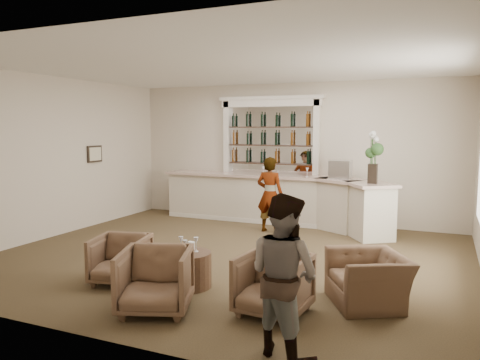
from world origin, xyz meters
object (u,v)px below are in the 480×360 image
cocktail_table (188,269)px  sommelier (270,195)px  armchair_center (155,280)px  bar_counter (277,199)px  guest (284,275)px  armchair_right (273,284)px  armchair_far (368,279)px  flower_vase (373,154)px  espresso_machine (340,170)px  armchair_left (121,259)px

cocktail_table → sommelier: (-0.13, 3.78, 0.57)m
cocktail_table → armchair_center: 0.96m
bar_counter → guest: guest is taller
sommelier → armchair_right: 4.53m
armchair_right → armchair_far: bearing=43.7°
guest → armchair_center: bearing=11.6°
bar_counter → flower_vase: size_ratio=5.51×
bar_counter → sommelier: size_ratio=3.51×
cocktail_table → flower_vase: bearing=63.7°
flower_vase → cocktail_table: bearing=-116.3°
flower_vase → bar_counter: bearing=163.3°
armchair_right → armchair_far: 1.28m
armchair_far → espresso_machine: espresso_machine is taller
armchair_right → armchair_left: bearing=-179.8°
sommelier → armchair_left: size_ratio=2.13×
armchair_far → espresso_machine: bearing=167.1°
guest → armchair_center: size_ratio=1.88×
armchair_left → flower_vase: flower_vase is taller
guest → armchair_left: 3.09m
sommelier → bar_counter: bearing=-78.4°
armchair_right → armchair_far: size_ratio=0.81×
guest → flower_vase: flower_vase is taller
armchair_center → cocktail_table: bearing=74.7°
armchair_right → flower_vase: (0.52, 4.43, 1.35)m
armchair_right → flower_vase: 4.66m
cocktail_table → armchair_left: size_ratio=0.89×
cocktail_table → guest: bearing=-35.5°
sommelier → armchair_right: (1.58, -4.22, -0.44)m
bar_counter → cocktail_table: (0.28, -4.66, -0.32)m
armchair_right → cocktail_table: bearing=168.0°
guest → armchair_right: bearing=-40.6°
bar_counter → guest: bearing=-70.3°
sommelier → armchair_right: sommelier is taller
armchair_left → armchair_center: 1.28m
espresso_machine → armchair_center: bearing=-101.5°
guest → armchair_far: bearing=-84.8°
armchair_right → armchair_far: armchair_right is taller
cocktail_table → armchair_left: armchair_left is taller
armchair_left → armchair_center: bearing=-47.7°
armchair_left → armchair_right: bearing=-19.3°
sommelier → armchair_far: sommelier is taller
bar_counter → espresso_machine: bearing=-3.1°
armchair_center → flower_vase: (1.88, 4.93, 1.33)m
armchair_left → flower_vase: bearing=40.6°
sommelier → flower_vase: bearing=-171.8°
sommelier → armchair_right: size_ratio=2.00×
armchair_far → sommelier: bearing=-172.3°
flower_vase → armchair_left: bearing=-125.0°
armchair_center → espresso_machine: bearing=57.6°
bar_counter → armchair_far: (2.73, -4.30, -0.25)m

